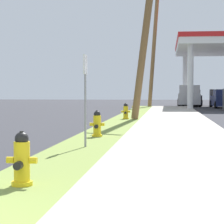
{
  "coord_description": "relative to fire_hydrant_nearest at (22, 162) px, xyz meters",
  "views": [
    {
      "loc": [
        2.67,
        -3.55,
        1.4
      ],
      "look_at": [
        1.08,
        10.6,
        0.81
      ],
      "focal_mm": 79.42,
      "sensor_mm": 36.0,
      "label": 1
    }
  ],
  "objects": [
    {
      "name": "fire_hydrant_nearest",
      "position": [
        0.0,
        0.0,
        0.0
      ],
      "size": [
        0.42,
        0.38,
        0.74
      ],
      "color": "yellow",
      "rests_on": "grass_verge"
    },
    {
      "name": "utility_pole_midground",
      "position": [
        1.03,
        15.9,
        4.09
      ],
      "size": [
        1.95,
        1.26,
        8.66
      ],
      "color": "brown",
      "rests_on": "grass_verge"
    },
    {
      "name": "truck_silver_at_forecourt",
      "position": [
        4.07,
        40.55,
        0.47
      ],
      "size": [
        2.4,
        5.5,
        1.97
      ],
      "color": "#BCBCC1",
      "rests_on": "ground"
    },
    {
      "name": "utility_pole_background",
      "position": [
        0.8,
        35.9,
        4.7
      ],
      "size": [
        1.37,
        1.58,
        9.89
      ],
      "color": "olive",
      "rests_on": "grass_verge"
    },
    {
      "name": "street_sign_post",
      "position": [
        0.08,
        4.75,
        1.19
      ],
      "size": [
        0.05,
        0.36,
        2.12
      ],
      "color": "gray",
      "rests_on": "grass_verge"
    },
    {
      "name": "car_black_by_far_pump",
      "position": [
        4.37,
        43.6,
        0.28
      ],
      "size": [
        1.95,
        4.5,
        1.57
      ],
      "color": "black",
      "rests_on": "ground"
    },
    {
      "name": "car_navy_by_near_pump",
      "position": [
        6.76,
        36.6,
        0.28
      ],
      "size": [
        2.07,
        4.56,
        1.57
      ],
      "color": "navy",
      "rests_on": "ground"
    },
    {
      "name": "fire_hydrant_third",
      "position": [
        0.05,
        16.32,
        0.0
      ],
      "size": [
        0.42,
        0.37,
        0.74
      ],
      "color": "yellow",
      "rests_on": "grass_verge"
    },
    {
      "name": "fire_hydrant_second",
      "position": [
        -0.01,
        7.35,
        0.0
      ],
      "size": [
        0.42,
        0.38,
        0.74
      ],
      "color": "yellow",
      "rests_on": "grass_verge"
    },
    {
      "name": "fire_hydrant_fourth",
      "position": [
        0.04,
        23.41,
        0.0
      ],
      "size": [
        0.42,
        0.37,
        0.74
      ],
      "color": "yellow",
      "rests_on": "grass_verge"
    }
  ]
}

